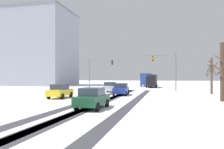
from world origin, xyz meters
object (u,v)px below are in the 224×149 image
traffic_signal_far_left (99,68)px  car_silver_lead (110,87)px  car_yellow_cab_third (60,91)px  bus_oncoming (147,79)px  car_dark_green_fourth (92,98)px  car_blue_second (121,89)px  bare_tree_sidewalk_mid (222,70)px  box_truck_delivery (152,81)px  traffic_signal_near_right (167,65)px  office_building_far_left_block (24,49)px  bare_tree_sidewalk_far (211,74)px

traffic_signal_far_left → car_silver_lead: 12.03m
car_yellow_cab_third → bus_oncoming: bearing=79.0°
car_yellow_cab_third → car_dark_green_fourth: size_ratio=1.00×
car_blue_second → bare_tree_sidewalk_mid: bearing=-24.8°
car_silver_lead → bus_oncoming: (4.26, 25.62, 1.18)m
car_dark_green_fourth → box_truck_delivery: box_truck_delivery is taller
traffic_signal_near_right → office_building_far_left_block: office_building_far_left_block is taller
box_truck_delivery → traffic_signal_near_right: bearing=-78.0°
bare_tree_sidewalk_far → office_building_far_left_block: (-48.21, 26.13, 8.25)m
traffic_signal_far_left → office_building_far_left_block: size_ratio=0.25×
car_dark_green_fourth → bare_tree_sidewalk_mid: bare_tree_sidewalk_mid is taller
traffic_signal_far_left → bare_tree_sidewalk_far: traffic_signal_far_left is taller
traffic_signal_near_right → car_yellow_cab_third: (-12.23, -14.34, -3.57)m
office_building_far_left_block → bare_tree_sidewalk_far: bearing=-28.5°
traffic_signal_far_left → bare_tree_sidewalk_far: (20.37, -11.98, -1.67)m
car_blue_second → office_building_far_left_block: 48.50m
bare_tree_sidewalk_mid → office_building_far_left_block: bearing=142.6°
car_silver_lead → car_dark_green_fourth: size_ratio=0.99×
car_yellow_cab_third → bare_tree_sidewalk_mid: 17.69m
traffic_signal_near_right → bare_tree_sidewalk_far: traffic_signal_near_right is taller
box_truck_delivery → office_building_far_left_block: office_building_far_left_block is taller
car_silver_lead → bare_tree_sidewalk_mid: 18.76m
car_dark_green_fourth → traffic_signal_far_left: bearing=105.6°
traffic_signal_near_right → car_dark_green_fourth: size_ratio=1.57×
traffic_signal_near_right → car_blue_second: bearing=-125.1°
traffic_signal_near_right → box_truck_delivery: 15.83m
car_dark_green_fourth → car_silver_lead: bearing=99.6°
bare_tree_sidewalk_far → car_yellow_cab_third: bearing=-150.4°
bus_oncoming → box_truck_delivery: bearing=-78.4°
car_dark_green_fourth → bus_oncoming: (0.93, 45.29, 1.18)m
traffic_signal_far_left → bus_oncoming: 18.09m
car_blue_second → box_truck_delivery: (2.84, 23.91, 0.82)m
car_blue_second → bus_oncoming: (1.16, 32.08, 1.18)m
car_yellow_cab_third → car_dark_green_fourth: same height
car_silver_lead → bare_tree_sidewalk_mid: size_ratio=0.67×
car_silver_lead → car_blue_second: 7.16m
car_yellow_cab_third → box_truck_delivery: (9.00, 29.59, 0.82)m
car_blue_second → car_dark_green_fourth: (0.23, -13.21, 0.00)m
car_blue_second → car_yellow_cab_third: (-6.16, -5.68, 0.00)m
car_blue_second → car_silver_lead: bearing=115.6°
car_yellow_cab_third → bare_tree_sidewalk_mid: size_ratio=0.67×
car_yellow_cab_third → car_blue_second: bearing=42.7°
bus_oncoming → bare_tree_sidewalk_far: size_ratio=2.12×
traffic_signal_near_right → car_silver_lead: (-9.17, -2.19, -3.57)m
box_truck_delivery → bare_tree_sidewalk_mid: size_ratio=1.21×
traffic_signal_far_left → car_yellow_cab_third: size_ratio=1.76×
traffic_signal_near_right → bare_tree_sidewalk_mid: (5.30, -13.90, -1.23)m
car_silver_lead → office_building_far_left_block: office_building_far_left_block is taller
traffic_signal_near_right → car_yellow_cab_third: 19.18m
traffic_signal_far_left → car_blue_second: traffic_signal_far_left is taller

